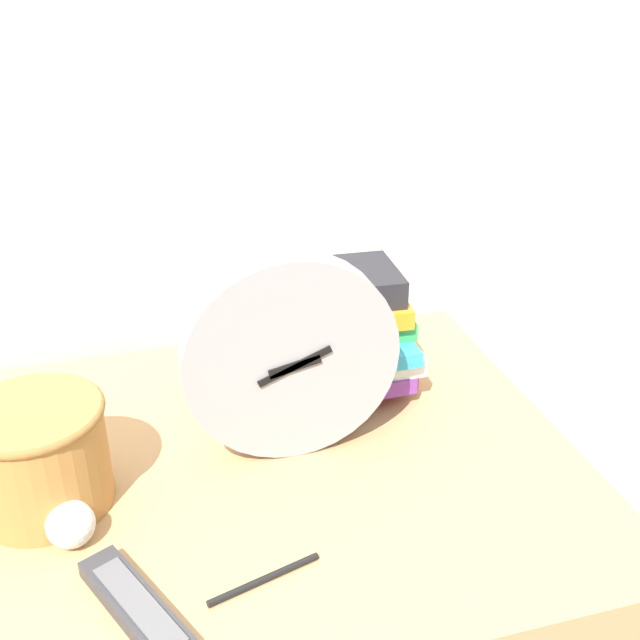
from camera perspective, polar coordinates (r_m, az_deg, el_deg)
wall_back at (r=1.23m, az=-13.68°, el=19.84°), size 6.00×0.04×2.40m
desk_clock at (r=0.97m, az=-2.21°, el=-2.98°), size 0.29×0.04×0.29m
book_stack at (r=1.14m, az=1.60°, el=-1.00°), size 0.23×0.20×0.19m
basket at (r=0.98m, az=-20.67°, el=-9.47°), size 0.17×0.17×0.14m
tv_remote at (r=0.85m, az=-13.58°, el=-20.76°), size 0.12×0.19×0.02m
crumpled_paper_ball at (r=0.94m, az=-18.47°, el=-14.54°), size 0.06×0.06×0.06m
pen at (r=0.87m, az=-4.26°, el=-19.09°), size 0.13×0.04×0.01m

